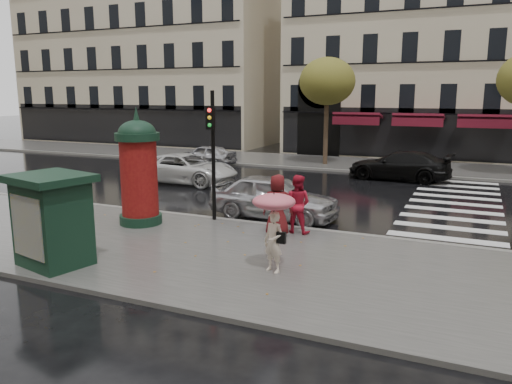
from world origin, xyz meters
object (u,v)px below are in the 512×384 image
at_px(woman_red, 297,204).
at_px(car_white, 185,169).
at_px(traffic_light, 212,143).
at_px(car_far_silver, 206,155).
at_px(man_burgundy, 278,205).
at_px(morris_column, 139,168).
at_px(car_silver, 274,197).
at_px(car_black, 399,166).
at_px(newsstand, 52,219).
at_px(woman_umbrella, 274,219).

xyz_separation_m(woman_red, car_white, (-8.32, 6.73, -0.30)).
relative_size(traffic_light, car_far_silver, 1.14).
distance_m(man_burgundy, morris_column, 4.92).
relative_size(man_burgundy, car_white, 0.36).
bearing_deg(car_silver, car_black, -12.80).
distance_m(morris_column, car_white, 8.49).
bearing_deg(man_burgundy, woman_red, -140.54).
distance_m(man_burgundy, newsstand, 6.45).
distance_m(man_burgundy, car_silver, 2.63).
xyz_separation_m(woman_umbrella, newsstand, (-5.38, -1.79, -0.13)).
bearing_deg(newsstand, car_silver, 65.96).
bearing_deg(woman_umbrella, woman_red, 100.42).
distance_m(traffic_light, car_black, 12.85).
bearing_deg(woman_red, car_silver, -48.43).
relative_size(traffic_light, car_white, 0.83).
xyz_separation_m(woman_umbrella, man_burgundy, (-1.10, 3.03, -0.38)).
distance_m(man_burgundy, car_black, 12.85).
height_order(newsstand, car_black, newsstand).
height_order(traffic_light, car_silver, traffic_light).
distance_m(woman_umbrella, car_black, 15.77).
bearing_deg(woman_red, morris_column, 13.35).
distance_m(newsstand, car_silver, 7.90).
xyz_separation_m(woman_umbrella, car_silver, (-2.17, 5.41, -0.66)).
height_order(morris_column, car_far_silver, morris_column).
xyz_separation_m(woman_red, newsstand, (-4.72, -5.40, 0.28)).
bearing_deg(car_black, woman_umbrella, 1.53).
height_order(traffic_light, car_white, traffic_light).
relative_size(car_silver, car_far_silver, 1.20).
xyz_separation_m(woman_umbrella, morris_column, (-5.90, 2.52, 0.55)).
bearing_deg(morris_column, man_burgundy, 5.95).
relative_size(woman_red, car_far_silver, 0.47).
height_order(man_burgundy, morris_column, morris_column).
relative_size(morris_column, car_far_silver, 1.01).
bearing_deg(traffic_light, newsstand, -104.98).
relative_size(woman_red, traffic_light, 0.42).
bearing_deg(woman_umbrella, car_white, 131.00).
bearing_deg(traffic_light, woman_umbrella, -45.52).
bearing_deg(car_white, man_burgundy, -133.22).
bearing_deg(car_white, morris_column, -158.87).
bearing_deg(woman_red, woman_umbrella, 102.12).
height_order(newsstand, car_far_silver, newsstand).
distance_m(car_silver, car_black, 10.74).
height_order(car_white, car_far_silver, car_white).
bearing_deg(car_white, woman_red, -129.36).
bearing_deg(car_silver, woman_umbrella, -155.19).
bearing_deg(newsstand, morris_column, 96.94).
bearing_deg(car_silver, traffic_light, 134.40).
xyz_separation_m(woman_red, car_black, (1.41, 12.13, -0.29)).
xyz_separation_m(man_burgundy, car_far_silver, (-10.06, 13.18, -0.42)).
distance_m(woman_umbrella, car_far_silver, 19.69).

